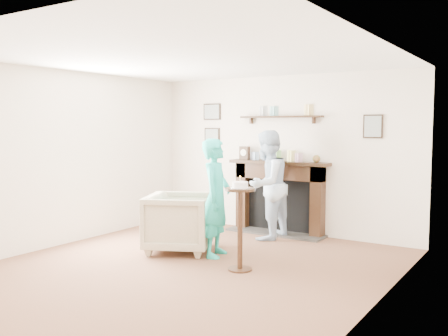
{
  "coord_description": "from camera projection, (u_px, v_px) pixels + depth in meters",
  "views": [
    {
      "loc": [
        3.57,
        -4.69,
        1.72
      ],
      "look_at": [
        -0.07,
        0.9,
        1.14
      ],
      "focal_mm": 40.0,
      "sensor_mm": 36.0,
      "label": 1
    }
  ],
  "objects": [
    {
      "name": "ground",
      "position": [
        188.0,
        268.0,
        6.0
      ],
      "size": [
        5.0,
        5.0,
        0.0
      ],
      "primitive_type": "plane",
      "color": "brown",
      "rests_on": "ground"
    },
    {
      "name": "room_shell",
      "position": [
        220.0,
        132.0,
        6.44
      ],
      "size": [
        4.54,
        5.02,
        2.52
      ],
      "color": "silver",
      "rests_on": "ground"
    },
    {
      "name": "armchair",
      "position": [
        180.0,
        251.0,
        6.82
      ],
      "size": [
        1.15,
        1.14,
        0.8
      ],
      "primitive_type": "imported",
      "rotation": [
        0.0,
        0.0,
        2.01
      ],
      "color": "tan",
      "rests_on": "ground"
    },
    {
      "name": "man",
      "position": [
        266.0,
        239.0,
        7.56
      ],
      "size": [
        0.66,
        0.83,
        1.64
      ],
      "primitive_type": "imported",
      "rotation": [
        0.0,
        0.0,
        -1.62
      ],
      "color": "silver",
      "rests_on": "ground"
    },
    {
      "name": "woman",
      "position": [
        216.0,
        256.0,
        6.57
      ],
      "size": [
        0.51,
        0.64,
        1.54
      ],
      "primitive_type": "imported",
      "rotation": [
        0.0,
        0.0,
        1.86
      ],
      "color": "teal",
      "rests_on": "ground"
    },
    {
      "name": "pedestal_table",
      "position": [
        240.0,
        212.0,
        5.86
      ],
      "size": [
        0.35,
        0.35,
        1.13
      ],
      "color": "black",
      "rests_on": "ground"
    }
  ]
}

